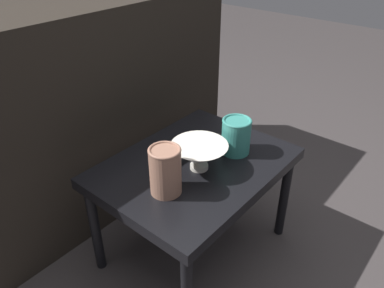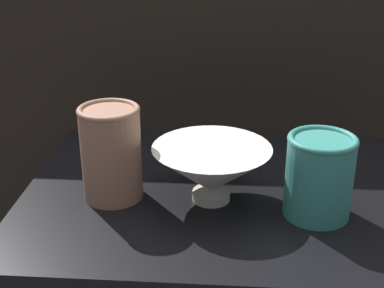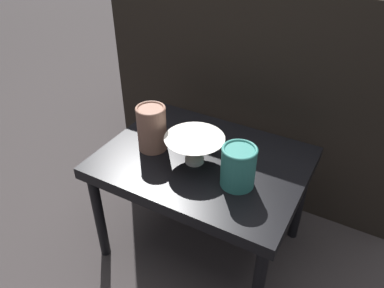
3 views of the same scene
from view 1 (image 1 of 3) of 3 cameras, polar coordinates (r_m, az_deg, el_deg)
The scene contains 6 objects.
ground_plane at distance 1.58m, azimuth 0.38°, elevation -15.49°, with size 8.00×8.00×0.00m, color #383333.
table at distance 1.33m, azimuth 0.44°, elevation -4.52°, with size 0.67×0.51×0.42m.
couch_backdrop at distance 1.71m, azimuth -15.97°, elevation 5.55°, with size 1.28×0.50×0.89m.
bowl at distance 1.25m, azimuth 1.11°, elevation -1.69°, with size 0.19×0.19×0.09m.
vase_textured_left at distance 1.13m, azimuth -4.09°, elevation -3.99°, with size 0.10×0.10×0.16m.
vase_colorful_right at distance 1.34m, azimuth 6.74°, elevation 1.31°, with size 0.11×0.11×0.13m.
Camera 1 is at (-0.83, -0.68, 1.16)m, focal length 35.00 mm.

